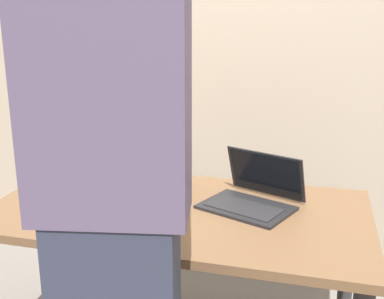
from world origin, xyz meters
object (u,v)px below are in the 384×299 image
object	(u,v)px
laptop	(253,195)
person_figure	(113,214)
beer_bottle_green	(160,172)
coffee_mug	(165,170)
beer_bottle_brown	(151,163)
beer_bottle_dark	(177,166)

from	to	relation	value
laptop	person_figure	bearing A→B (deg)	-109.70
beer_bottle_green	coffee_mug	distance (m)	0.23
laptop	beer_bottle_green	xyz separation A→B (m)	(-0.40, -0.01, 0.07)
beer_bottle_brown	beer_bottle_green	distance (m)	0.13
beer_bottle_dark	coffee_mug	distance (m)	0.17
laptop	beer_bottle_green	distance (m)	0.40
beer_bottle_green	beer_bottle_dark	size ratio (longest dim) A/B	0.99
beer_bottle_dark	laptop	bearing A→B (deg)	-12.97
beer_bottle_brown	coffee_mug	size ratio (longest dim) A/B	2.79
laptop	beer_bottle_dark	world-z (taller)	beer_bottle_dark
laptop	beer_bottle_dark	bearing A→B (deg)	167.03
coffee_mug	beer_bottle_green	bearing A→B (deg)	-77.40
laptop	person_figure	size ratio (longest dim) A/B	0.23
beer_bottle_dark	coffee_mug	world-z (taller)	beer_bottle_dark
beer_bottle_dark	coffee_mug	bearing A→B (deg)	128.05
beer_bottle_brown	beer_bottle_green	size ratio (longest dim) A/B	1.00
person_figure	coffee_mug	xyz separation A→B (m)	(-0.18, 0.97, -0.19)
person_figure	coffee_mug	size ratio (longest dim) A/B	17.38
beer_bottle_green	coffee_mug	xyz separation A→B (m)	(-0.05, 0.22, -0.06)
laptop	person_figure	distance (m)	0.83
coffee_mug	beer_bottle_dark	bearing A→B (deg)	-51.95
person_figure	beer_bottle_brown	bearing A→B (deg)	103.51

